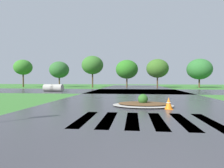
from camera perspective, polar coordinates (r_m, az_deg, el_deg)
name	(u,v)px	position (r m, az deg, el deg)	size (l,w,h in m)	color
asphalt_roadway	(140,102)	(12.58, 8.42, -5.45)	(11.76, 80.00, 0.01)	#35353A
asphalt_cross_road	(137,91)	(24.69, 7.50, -2.16)	(90.00, 10.59, 0.01)	#35353A
crosswalk_stripes	(145,120)	(7.08, 9.91, -10.73)	(4.95, 3.02, 0.01)	white
median_island	(143,104)	(10.73, 9.35, -5.96)	(3.39, 2.34, 0.68)	#9E9B93
drainage_pipe_stack	(53,88)	(25.13, -17.36, -1.10)	(2.55, 1.12, 0.93)	#9E9B93
traffic_cone	(169,104)	(9.85, 16.80, -5.69)	(0.38, 0.38, 0.60)	orange
background_treeline	(119,68)	(36.91, 2.26, 4.77)	(38.40, 6.22, 6.10)	#4C3823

